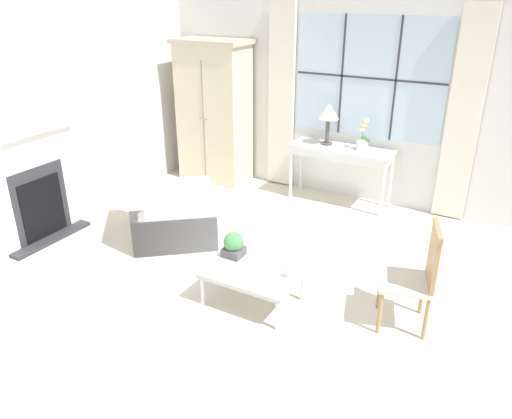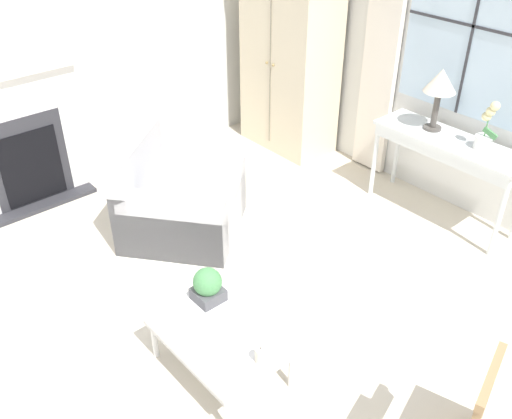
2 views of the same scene
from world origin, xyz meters
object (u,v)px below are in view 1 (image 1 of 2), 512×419
Objects in this scene: potted_plant_small at (234,245)px; pillar_candle at (289,273)px; armoire at (214,112)px; side_chair_wooden at (418,272)px; potted_orchid at (363,137)px; armchair_upholstered at (171,215)px; coffee_table at (253,273)px; console_table at (341,154)px; table_lamp at (328,113)px; fireplace at (31,178)px.

potted_plant_small is 2.06× the size of pillar_candle.
armoire is 2.13× the size of side_chair_wooden.
potted_plant_small is at bearing 171.76° from pillar_candle.
potted_orchid is 2.77m from pillar_candle.
armoire is 2.17m from armchair_upholstered.
coffee_table is (-0.10, -2.73, -0.63)m from potted_orchid.
console_table is at bearing 101.14° from pillar_candle.
potted_orchid is 3.49× the size of pillar_candle.
side_chair_wooden is 1.10× the size of coffee_table.
potted_orchid is (0.50, 0.00, -0.26)m from table_lamp.
coffee_table is (-1.40, -0.40, -0.22)m from side_chair_wooden.
fireplace is 3.77m from table_lamp.
potted_orchid is 2.68m from potted_plant_small.
coffee_table is (0.40, -2.73, -0.89)m from table_lamp.
armchair_upholstered is (-1.37, -1.98, -0.42)m from console_table.
side_chair_wooden is at bearing 15.80° from coffee_table.
armoire is at bearing 75.44° from fireplace.
side_chair_wooden is 7.99× the size of pillar_candle.
side_chair_wooden is at bearing 6.34° from fireplace.
fireplace reaches higher than potted_orchid.
table_lamp reaches higher than pillar_candle.
pillar_candle reaches higher than coffee_table.
armoire is at bearing 147.88° from side_chair_wooden.
armchair_upholstered is at bearing 30.41° from fireplace.
potted_orchid reaches higher than console_table.
armchair_upholstered is 1.39m from potted_plant_small.
armoire reaches higher than potted_plant_small.
console_table is 5.50× the size of potted_plant_small.
console_table is 1.42× the size of side_chair_wooden.
fireplace is 2.53× the size of coffee_table.
potted_orchid is 0.32× the size of armchair_upholstered.
fireplace is 2.61m from potted_plant_small.
fireplace is 1.70× the size of armchair_upholstered.
armoire is at bearing -178.59° from console_table.
table_lamp is (-0.23, 0.04, 0.52)m from console_table.
fireplace reaches higher than pillar_candle.
potted_orchid reaches higher than coffee_table.
potted_orchid is at bearing 2.29° from armoire.
armchair_upholstered is 5.27× the size of potted_plant_small.
table_lamp is 0.56m from potted_orchid.
potted_orchid is at bearing 81.62° from potted_plant_small.
potted_plant_small is at bearing -25.42° from armchair_upholstered.
console_table is 11.35× the size of pillar_candle.
armoire is 2.04m from console_table.
table_lamp is at bearing 105.64° from pillar_candle.
potted_orchid reaches higher than potted_plant_small.
armoire is 17.04× the size of pillar_candle.
fireplace reaches higher than armchair_upholstered.
coffee_table is 0.35m from potted_plant_small.
potted_plant_small is (-1.69, -0.28, -0.05)m from side_chair_wooden.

